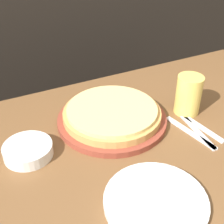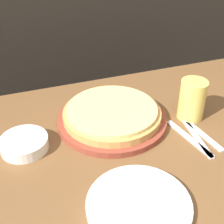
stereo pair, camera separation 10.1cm
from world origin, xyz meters
name	(u,v)px [view 1 (the left image)]	position (x,y,z in m)	size (l,w,h in m)	color
dining_table	(129,214)	(0.00, 0.00, 0.35)	(1.50, 0.82, 0.70)	brown
pizza_on_board	(112,116)	(-0.01, 0.11, 0.73)	(0.36, 0.36, 0.06)	brown
beer_glass	(189,93)	(0.25, 0.05, 0.78)	(0.09, 0.09, 0.14)	#E5C65B
dinner_plate	(156,201)	(-0.07, -0.24, 0.71)	(0.25, 0.25, 0.02)	silver
side_bowl	(28,150)	(-0.30, 0.07, 0.72)	(0.14, 0.14, 0.04)	silver
fork	(190,132)	(0.18, -0.05, 0.71)	(0.05, 0.20, 0.00)	silver
dinner_knife	(196,130)	(0.21, -0.05, 0.71)	(0.04, 0.20, 0.00)	silver
spoon	(202,128)	(0.23, -0.05, 0.71)	(0.04, 0.17, 0.00)	silver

